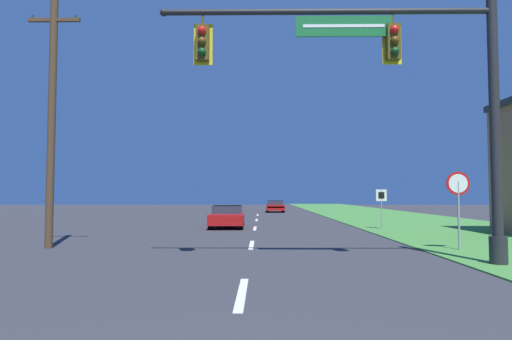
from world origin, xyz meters
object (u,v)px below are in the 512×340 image
object	(u,v)px
signal_mast	(409,89)
route_sign_post	(381,200)
utility_pole_near	(52,115)
stop_sign	(458,193)
car_ahead	(227,216)
far_car	(275,206)

from	to	relation	value
signal_mast	route_sign_post	distance (m)	12.56
route_sign_post	utility_pole_near	world-z (taller)	utility_pole_near
signal_mast	stop_sign	bearing A→B (deg)	50.42
car_ahead	route_sign_post	xyz separation A→B (m)	(8.10, -1.45, 0.92)
signal_mast	far_car	world-z (taller)	signal_mast
car_ahead	route_sign_post	bearing A→B (deg)	-10.12
stop_sign	utility_pole_near	size ratio (longest dim) A/B	0.29
route_sign_post	signal_mast	bearing A→B (deg)	-101.16
car_ahead	far_car	world-z (taller)	same
stop_sign	far_car	bearing A→B (deg)	98.69
signal_mast	far_car	distance (m)	35.74
signal_mast	far_car	bearing A→B (deg)	93.96
signal_mast	utility_pole_near	world-z (taller)	utility_pole_near
signal_mast	car_ahead	distance (m)	15.11
far_car	utility_pole_near	size ratio (longest dim) A/B	0.48
signal_mast	route_sign_post	world-z (taller)	signal_mast
route_sign_post	stop_sign	bearing A→B (deg)	-89.09
signal_mast	car_ahead	bearing A→B (deg)	113.17
car_ahead	route_sign_post	size ratio (longest dim) A/B	2.19
stop_sign	route_sign_post	bearing A→B (deg)	90.91
far_car	utility_pole_near	distance (m)	33.23
far_car	route_sign_post	bearing A→B (deg)	-78.41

